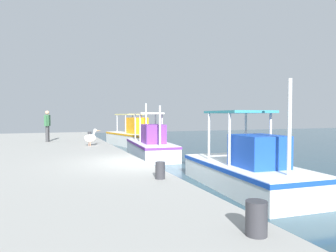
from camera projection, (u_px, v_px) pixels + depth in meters
fishing_boat_nearest at (133, 136)px, 22.20m from camera, size 6.07×3.03×3.10m
fishing_boat_second at (151, 146)px, 16.32m from camera, size 5.80×2.27×2.75m
fishing_boat_third at (247, 170)px, 9.18m from camera, size 5.29×2.40×3.19m
pelican at (90, 138)px, 14.39m from camera, size 0.63×0.94×0.82m
fisherman_standing at (47, 124)px, 16.58m from camera, size 0.62×0.33×1.74m
mooring_bollard_nearest at (90, 134)px, 20.03m from camera, size 0.24×0.24×0.38m
mooring_bollard_second at (160, 170)px, 6.94m from camera, size 0.23×0.23×0.40m
mooring_bollard_third at (256, 218)px, 3.67m from camera, size 0.27×0.27×0.43m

